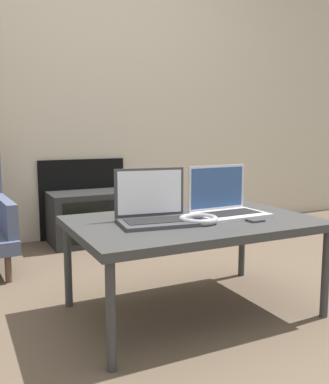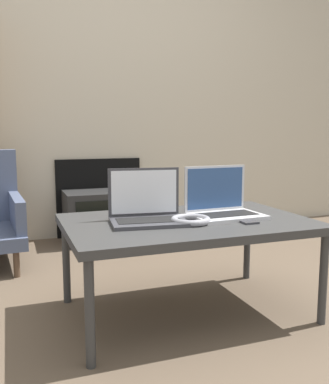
{
  "view_description": "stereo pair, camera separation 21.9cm",
  "coord_description": "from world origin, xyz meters",
  "px_view_note": "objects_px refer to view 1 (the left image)",
  "views": [
    {
      "loc": [
        -0.95,
        -1.44,
        0.84
      ],
      "look_at": [
        0.0,
        0.52,
        0.53
      ],
      "focal_mm": 40.0,
      "sensor_mm": 36.0,
      "label": 1
    },
    {
      "loc": [
        -0.75,
        -1.52,
        0.84
      ],
      "look_at": [
        0.0,
        0.52,
        0.53
      ],
      "focal_mm": 40.0,
      "sensor_mm": 36.0,
      "label": 2
    }
  ],
  "objects_px": {
    "phone": "(250,219)",
    "laptop_left": "(154,211)",
    "laptop_right": "(225,204)",
    "tv": "(90,217)",
    "headphones": "(199,219)"
  },
  "relations": [
    {
      "from": "laptop_left",
      "to": "tv",
      "type": "relative_size",
      "value": 0.59
    },
    {
      "from": "laptop_right",
      "to": "tv",
      "type": "xyz_separation_m",
      "value": [
        -0.26,
        1.4,
        -0.3
      ]
    },
    {
      "from": "headphones",
      "to": "phone",
      "type": "bearing_deg",
      "value": -10.88
    },
    {
      "from": "laptop_left",
      "to": "laptop_right",
      "type": "bearing_deg",
      "value": 7.23
    },
    {
      "from": "headphones",
      "to": "tv",
      "type": "xyz_separation_m",
      "value": [
        -0.06,
        1.5,
        -0.26
      ]
    },
    {
      "from": "laptop_right",
      "to": "headphones",
      "type": "relative_size",
      "value": 1.91
    },
    {
      "from": "headphones",
      "to": "laptop_right",
      "type": "bearing_deg",
      "value": 25.18
    },
    {
      "from": "headphones",
      "to": "tv",
      "type": "relative_size",
      "value": 0.29
    },
    {
      "from": "laptop_left",
      "to": "phone",
      "type": "distance_m",
      "value": 0.44
    },
    {
      "from": "phone",
      "to": "laptop_right",
      "type": "bearing_deg",
      "value": 104.44
    },
    {
      "from": "phone",
      "to": "laptop_left",
      "type": "bearing_deg",
      "value": 160.89
    },
    {
      "from": "laptop_right",
      "to": "phone",
      "type": "bearing_deg",
      "value": -78.13
    },
    {
      "from": "laptop_right",
      "to": "phone",
      "type": "relative_size",
      "value": 2.36
    },
    {
      "from": "headphones",
      "to": "phone",
      "type": "height_order",
      "value": "headphones"
    },
    {
      "from": "laptop_left",
      "to": "tv",
      "type": "xyz_separation_m",
      "value": [
        0.11,
        1.4,
        -0.3
      ]
    }
  ]
}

